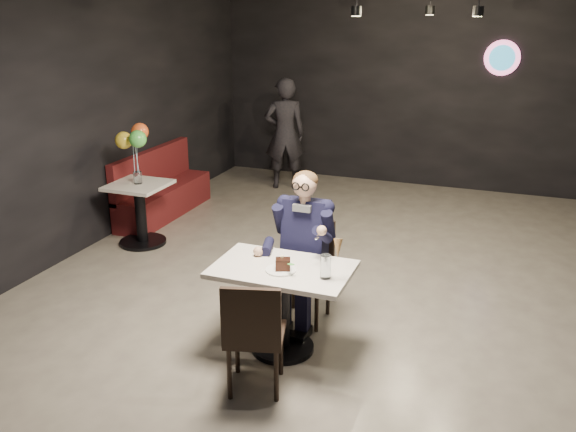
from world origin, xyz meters
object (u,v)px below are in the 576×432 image
at_px(chair_far, 305,273).
at_px(sundae_glass, 325,267).
at_px(booth_bench, 163,184).
at_px(chair_near, 255,332).
at_px(balloon_vase, 138,178).
at_px(seated_man, 305,246).
at_px(side_table, 141,212).
at_px(main_table, 283,309).
at_px(passerby, 285,134).

height_order(chair_far, sundae_glass, sundae_glass).
bearing_deg(booth_bench, chair_near, -49.32).
xyz_separation_m(chair_far, balloon_vase, (-2.43, 1.08, 0.36)).
distance_m(seated_man, balloon_vase, 2.66).
relative_size(chair_far, side_table, 1.15).
bearing_deg(seated_man, chair_far, -90.00).
height_order(sundae_glass, balloon_vase, sundae_glass).
height_order(chair_far, chair_near, same).
height_order(booth_bench, balloon_vase, booth_bench).
distance_m(main_table, chair_far, 0.56).
height_order(sundae_glass, side_table, sundae_glass).
relative_size(main_table, sundae_glass, 5.86).
bearing_deg(seated_man, balloon_vase, 156.10).
xyz_separation_m(main_table, chair_near, (0.00, -0.55, 0.09)).
bearing_deg(balloon_vase, chair_far, -23.90).
relative_size(chair_far, seated_man, 0.64).
bearing_deg(main_table, side_table, 146.21).
relative_size(chair_near, balloon_vase, 6.48).
xyz_separation_m(seated_man, passerby, (-1.68, 3.91, 0.13)).
distance_m(main_table, balloon_vase, 2.96).
bearing_deg(passerby, seated_man, 90.19).
relative_size(booth_bench, side_table, 2.24).
height_order(main_table, seated_man, seated_man).
relative_size(seated_man, side_table, 1.80).
height_order(chair_near, booth_bench, chair_near).
distance_m(side_table, passerby, 2.96).
xyz_separation_m(side_table, passerby, (0.75, 2.83, 0.45)).
relative_size(main_table, booth_bench, 0.61).
bearing_deg(chair_far, main_table, -90.00).
height_order(chair_near, side_table, chair_near).
bearing_deg(sundae_glass, side_table, 148.79).
bearing_deg(balloon_vase, sundae_glass, -31.21).
bearing_deg(seated_man, main_table, -90.00).
height_order(chair_near, passerby, passerby).
xyz_separation_m(chair_far, seated_man, (0.00, 0.00, 0.26)).
distance_m(sundae_glass, booth_bench, 4.14).
bearing_deg(passerby, main_table, 87.58).
height_order(chair_far, booth_bench, chair_far).
bearing_deg(side_table, sundae_glass, -31.21).
distance_m(chair_far, seated_man, 0.26).
relative_size(chair_far, booth_bench, 0.51).
height_order(main_table, chair_near, chair_near).
xyz_separation_m(chair_far, chair_near, (0.00, -1.10, 0.00)).
relative_size(seated_man, sundae_glass, 7.68).
xyz_separation_m(chair_far, booth_bench, (-2.73, 2.08, -0.01)).
distance_m(seated_man, sundae_glass, 0.74).
bearing_deg(chair_far, balloon_vase, 156.10).
bearing_deg(chair_far, side_table, 156.10).
xyz_separation_m(booth_bench, passerby, (1.05, 1.83, 0.40)).
distance_m(side_table, balloon_vase, 0.42).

